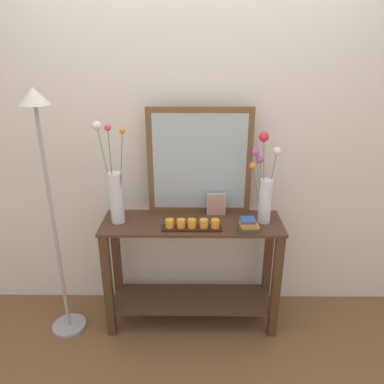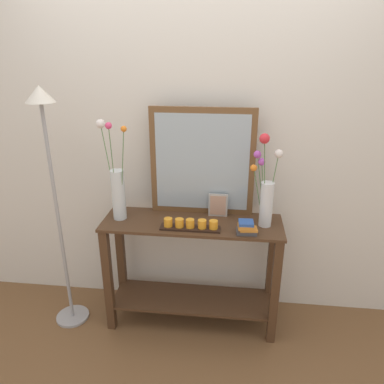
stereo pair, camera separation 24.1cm
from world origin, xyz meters
name	(u,v)px [view 1 (the left image)]	position (x,y,z in m)	size (l,w,h in m)	color
ground_plane	(192,319)	(0.00, 0.00, -0.01)	(7.00, 6.00, 0.02)	brown
wall_back	(192,134)	(0.00, 0.31, 1.35)	(6.40, 0.08, 2.70)	silver
console_table	(192,264)	(0.00, 0.00, 0.48)	(1.22, 0.38, 0.82)	#472D1C
mirror_leaning	(200,162)	(0.05, 0.16, 1.19)	(0.71, 0.03, 0.75)	brown
tall_vase_left	(115,191)	(-0.50, 0.00, 1.04)	(0.22, 0.18, 0.68)	silver
vase_right	(265,189)	(0.48, 0.01, 1.06)	(0.20, 0.13, 0.62)	silver
candle_tray	(192,225)	(0.00, -0.10, 0.85)	(0.39, 0.09, 0.07)	black
picture_frame_small	(216,204)	(0.17, 0.11, 0.90)	(0.13, 0.01, 0.16)	#B7B2AD
book_stack	(248,225)	(0.36, -0.13, 0.86)	(0.13, 0.10, 0.09)	#424247
floor_lamp	(47,179)	(-0.90, -0.09, 1.16)	(0.24, 0.24, 1.71)	#9E9EA3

